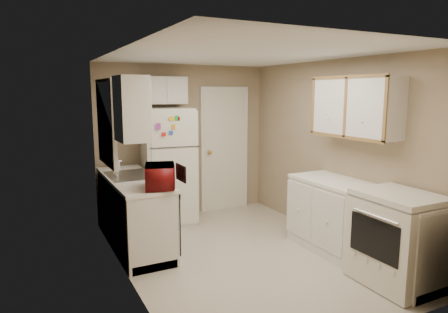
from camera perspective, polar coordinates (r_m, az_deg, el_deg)
name	(u,v)px	position (r m, az deg, el deg)	size (l,w,h in m)	color
floor	(242,254)	(5.06, 2.63, -13.79)	(3.80, 3.80, 0.00)	beige
ceiling	(244,54)	(4.68, 2.86, 14.38)	(3.80, 3.80, 0.00)	white
wall_left	(125,169)	(4.22, -14.02, -1.68)	(3.80, 3.80, 0.00)	gray
wall_right	(334,151)	(5.55, 15.43, 0.82)	(3.80, 3.80, 0.00)	gray
wall_back	(185,141)	(6.43, -5.65, 2.23)	(2.80, 2.80, 0.00)	gray
wall_front	(366,195)	(3.25, 19.59, -5.21)	(2.80, 2.80, 0.00)	gray
left_counter	(134,212)	(5.32, -12.73, -7.71)	(0.60, 1.80, 0.90)	silver
dishwasher	(171,219)	(4.84, -7.60, -8.79)	(0.03, 0.58, 0.72)	black
sink	(130,178)	(5.36, -13.28, -3.07)	(0.54, 0.74, 0.16)	gray
microwave	(160,175)	(4.58, -9.12, -2.60)	(0.27, 0.48, 0.32)	maroon
soap_bottle	(116,161)	(5.88, -15.16, -0.67)	(0.08, 0.08, 0.17)	white
window_blinds	(107,123)	(5.20, -16.38, 4.68)	(0.10, 0.98, 1.08)	silver
upper_cabinet_left	(132,109)	(4.40, -13.06, 6.66)	(0.30, 0.45, 0.70)	silver
refrigerator	(168,166)	(6.08, -8.07, -1.35)	(0.72, 0.70, 1.75)	silver
cabinet_over_fridge	(162,90)	(6.11, -8.80, 9.32)	(0.70, 0.30, 0.40)	silver
interior_door	(225,150)	(6.70, 0.08, 1.00)	(0.86, 0.06, 2.08)	silver
right_counter	(359,225)	(4.95, 18.73, -9.27)	(0.60, 2.00, 0.90)	silver
stove	(397,239)	(4.54, 23.49, -10.72)	(0.65, 0.81, 0.98)	silver
upper_cabinet_right	(356,107)	(5.03, 18.29, 6.73)	(0.30, 1.20, 0.70)	silver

